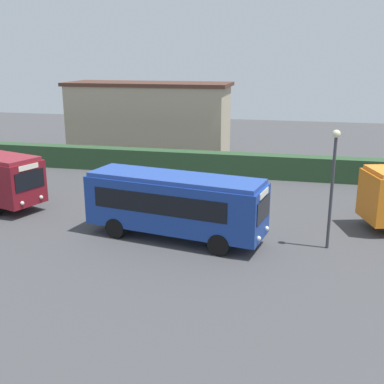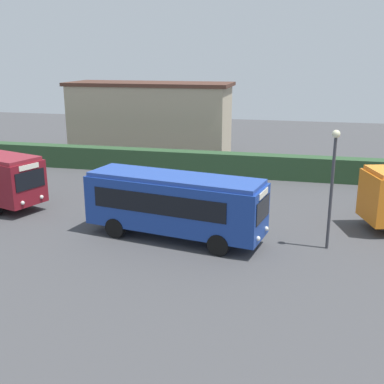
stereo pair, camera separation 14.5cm
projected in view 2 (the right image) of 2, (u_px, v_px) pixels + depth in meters
ground_plane at (193, 227)px, 24.91m from camera, size 87.88×87.88×0.00m
bus_blue at (175, 202)px, 22.96m from camera, size 9.03×4.02×3.15m
hedge_row at (228, 164)px, 35.35m from camera, size 55.94×1.28×1.70m
depot_building at (150, 119)px, 41.97m from camera, size 14.21×5.22×6.39m
lamppost at (333, 176)px, 21.25m from camera, size 0.36×0.36×5.52m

